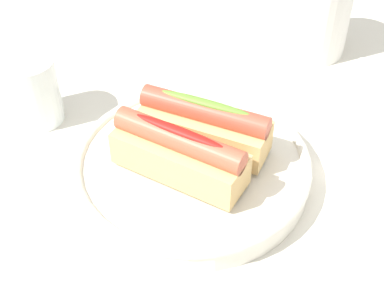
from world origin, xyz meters
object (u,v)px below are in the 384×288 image
object	(u,v)px
serving_bowl	(192,167)
hotdog_front	(179,153)
paper_towel_roll	(313,10)
hotdog_back	(204,125)
water_glass	(34,94)

from	to	relation	value
serving_bowl	hotdog_front	world-z (taller)	hotdog_front
paper_towel_roll	hotdog_front	bearing A→B (deg)	-98.28
hotdog_back	water_glass	xyz separation A→B (m)	(-0.23, -0.01, -0.02)
hotdog_back	paper_towel_roll	size ratio (longest dim) A/B	1.12
water_glass	hotdog_front	bearing A→B (deg)	-11.28
hotdog_front	hotdog_back	distance (m)	0.06
hotdog_front	water_glass	bearing A→B (deg)	168.72
serving_bowl	paper_towel_roll	size ratio (longest dim) A/B	2.04
hotdog_front	water_glass	size ratio (longest dim) A/B	1.72
hotdog_front	paper_towel_roll	bearing A→B (deg)	81.72
hotdog_back	water_glass	bearing A→B (deg)	-177.70
hotdog_back	water_glass	size ratio (longest dim) A/B	1.67
hotdog_front	hotdog_back	size ratio (longest dim) A/B	1.03
hotdog_back	serving_bowl	bearing A→B (deg)	-96.29
hotdog_front	paper_towel_roll	world-z (taller)	paper_towel_roll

